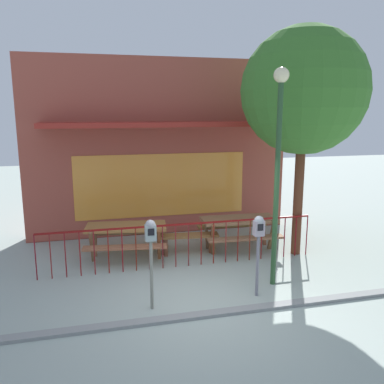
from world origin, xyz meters
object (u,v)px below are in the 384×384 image
object	(u,v)px
picnic_table_left	(126,232)
street_lamp	(278,148)
patio_bench	(189,240)
parking_meter_near	(259,235)
picnic_table_right	(239,225)
street_tree	(304,92)
parking_meter_far	(151,241)

from	to	relation	value
picnic_table_left	street_lamp	distance (m)	3.97
patio_bench	parking_meter_near	distance (m)	2.66
street_lamp	picnic_table_right	bearing A→B (deg)	88.20
street_tree	street_lamp	distance (m)	2.22
patio_bench	street_lamp	world-z (taller)	street_lamp
picnic_table_left	picnic_table_right	xyz separation A→B (m)	(2.71, -0.04, 0.00)
picnic_table_left	street_tree	distance (m)	5.06
parking_meter_far	picnic_table_left	bearing A→B (deg)	94.56
patio_bench	parking_meter_near	xyz separation A→B (m)	(0.69, -2.44, 0.82)
parking_meter_near	street_lamp	bearing A→B (deg)	38.31
picnic_table_right	street_tree	distance (m)	3.41
patio_bench	street_tree	world-z (taller)	street_tree
street_lamp	parking_meter_far	bearing A→B (deg)	-170.14
picnic_table_left	street_lamp	world-z (taller)	street_lamp
picnic_table_right	parking_meter_far	xyz separation A→B (m)	(-2.51, -2.52, 0.60)
parking_meter_near	picnic_table_right	bearing A→B (deg)	77.04
picnic_table_left	parking_meter_near	xyz separation A→B (m)	(2.14, -2.54, 0.56)
street_lamp	patio_bench	bearing A→B (deg)	120.55
picnic_table_right	street_tree	bearing A→B (deg)	-27.62
picnic_table_left	street_tree	xyz separation A→B (m)	(3.91, -0.67, 3.13)
parking_meter_near	picnic_table_left	bearing A→B (deg)	130.10
parking_meter_near	street_lamp	size ratio (longest dim) A/B	0.37
parking_meter_near	parking_meter_far	distance (m)	1.93
street_tree	street_lamp	bearing A→B (deg)	-131.00
picnic_table_left	street_lamp	size ratio (longest dim) A/B	0.48
patio_bench	street_tree	bearing A→B (deg)	-13.09
picnic_table_right	street_lamp	world-z (taller)	street_lamp
parking_meter_near	street_tree	world-z (taller)	street_tree
picnic_table_left	street_tree	bearing A→B (deg)	-9.78
picnic_table_left	street_lamp	bearing A→B (deg)	-38.93
picnic_table_left	parking_meter_far	bearing A→B (deg)	-85.44
parking_meter_near	street_tree	size ratio (longest dim) A/B	0.29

